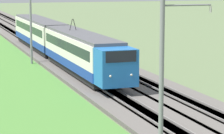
% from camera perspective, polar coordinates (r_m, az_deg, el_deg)
% --- Properties ---
extents(ballast_main, '(240.00, 4.40, 0.30)m').
position_cam_1_polar(ballast_main, '(65.10, -7.46, 1.67)').
color(ballast_main, '#605B56').
rests_on(ballast_main, ground).
extents(ballast_adjacent, '(240.00, 4.40, 0.30)m').
position_cam_1_polar(ballast_adjacent, '(66.01, -4.00, 1.83)').
color(ballast_adjacent, '#605B56').
rests_on(ballast_adjacent, ground).
extents(track_main, '(240.00, 1.57, 0.45)m').
position_cam_1_polar(track_main, '(65.10, -7.46, 1.68)').
color(track_main, '#4C4238').
rests_on(track_main, ground).
extents(track_adjacent, '(240.00, 1.57, 0.45)m').
position_cam_1_polar(track_adjacent, '(66.01, -4.00, 1.84)').
color(track_adjacent, '#4C4238').
rests_on(track_adjacent, ground).
extents(passenger_train, '(39.71, 2.94, 5.09)m').
position_cam_1_polar(passenger_train, '(57.05, -5.90, 2.91)').
color(passenger_train, blue).
rests_on(passenger_train, ground).
extents(catenary_mast_near, '(0.22, 2.56, 8.46)m').
position_cam_1_polar(catenary_mast_near, '(24.02, 5.48, -1.01)').
color(catenary_mast_near, slate).
rests_on(catenary_mast_near, ground).
extents(catenary_mast_mid, '(0.22, 2.56, 8.09)m').
position_cam_1_polar(catenary_mast_mid, '(55.31, -8.66, 4.52)').
color(catenary_mast_mid, slate).
rests_on(catenary_mast_mid, ground).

